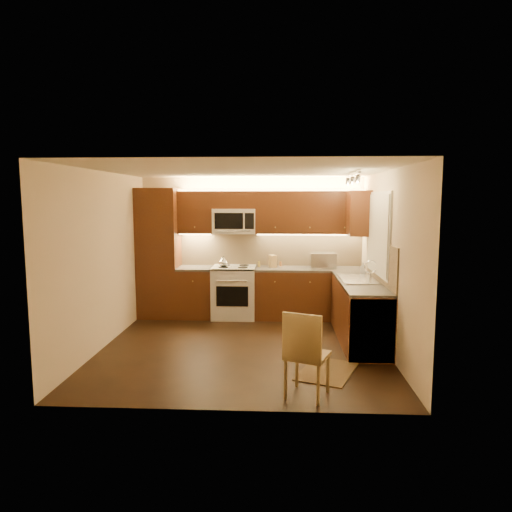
# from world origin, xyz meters

# --- Properties ---
(floor) EXTENTS (4.00, 4.00, 0.01)m
(floor) POSITION_xyz_m (0.00, 0.00, 0.00)
(floor) COLOR black
(floor) RESTS_ON ground
(ceiling) EXTENTS (4.00, 4.00, 0.01)m
(ceiling) POSITION_xyz_m (0.00, 0.00, 2.50)
(ceiling) COLOR beige
(ceiling) RESTS_ON ground
(wall_back) EXTENTS (4.00, 0.01, 2.50)m
(wall_back) POSITION_xyz_m (0.00, 2.00, 1.25)
(wall_back) COLOR beige
(wall_back) RESTS_ON ground
(wall_front) EXTENTS (4.00, 0.01, 2.50)m
(wall_front) POSITION_xyz_m (0.00, -2.00, 1.25)
(wall_front) COLOR beige
(wall_front) RESTS_ON ground
(wall_left) EXTENTS (0.01, 4.00, 2.50)m
(wall_left) POSITION_xyz_m (-2.00, 0.00, 1.25)
(wall_left) COLOR beige
(wall_left) RESTS_ON ground
(wall_right) EXTENTS (0.01, 4.00, 2.50)m
(wall_right) POSITION_xyz_m (2.00, 0.00, 1.25)
(wall_right) COLOR beige
(wall_right) RESTS_ON ground
(pantry) EXTENTS (0.70, 0.60, 2.30)m
(pantry) POSITION_xyz_m (-1.65, 1.70, 1.15)
(pantry) COLOR #481D0F
(pantry) RESTS_ON floor
(base_cab_back_left) EXTENTS (0.62, 0.60, 0.86)m
(base_cab_back_left) POSITION_xyz_m (-0.99, 1.70, 0.43)
(base_cab_back_left) COLOR #481D0F
(base_cab_back_left) RESTS_ON floor
(counter_back_left) EXTENTS (0.62, 0.60, 0.04)m
(counter_back_left) POSITION_xyz_m (-0.99, 1.70, 0.88)
(counter_back_left) COLOR #312F2D
(counter_back_left) RESTS_ON base_cab_back_left
(base_cab_back_right) EXTENTS (1.92, 0.60, 0.86)m
(base_cab_back_right) POSITION_xyz_m (1.04, 1.70, 0.43)
(base_cab_back_right) COLOR #481D0F
(base_cab_back_right) RESTS_ON floor
(counter_back_right) EXTENTS (1.92, 0.60, 0.04)m
(counter_back_right) POSITION_xyz_m (1.04, 1.70, 0.88)
(counter_back_right) COLOR #312F2D
(counter_back_right) RESTS_ON base_cab_back_right
(base_cab_right) EXTENTS (0.60, 2.00, 0.86)m
(base_cab_right) POSITION_xyz_m (1.70, 0.40, 0.43)
(base_cab_right) COLOR #481D0F
(base_cab_right) RESTS_ON floor
(counter_right) EXTENTS (0.60, 2.00, 0.04)m
(counter_right) POSITION_xyz_m (1.70, 0.40, 0.88)
(counter_right) COLOR #312F2D
(counter_right) RESTS_ON base_cab_right
(dishwasher) EXTENTS (0.58, 0.60, 0.84)m
(dishwasher) POSITION_xyz_m (1.70, -0.30, 0.43)
(dishwasher) COLOR silver
(dishwasher) RESTS_ON floor
(backsplash_back) EXTENTS (3.30, 0.02, 0.60)m
(backsplash_back) POSITION_xyz_m (0.35, 1.99, 1.20)
(backsplash_back) COLOR tan
(backsplash_back) RESTS_ON wall_back
(backsplash_right) EXTENTS (0.02, 2.00, 0.60)m
(backsplash_right) POSITION_xyz_m (1.99, 0.40, 1.20)
(backsplash_right) COLOR tan
(backsplash_right) RESTS_ON wall_right
(upper_cab_back_left) EXTENTS (0.62, 0.35, 0.75)m
(upper_cab_back_left) POSITION_xyz_m (-0.99, 1.82, 1.88)
(upper_cab_back_left) COLOR #481D0F
(upper_cab_back_left) RESTS_ON wall_back
(upper_cab_back_right) EXTENTS (1.92, 0.35, 0.75)m
(upper_cab_back_right) POSITION_xyz_m (1.04, 1.82, 1.88)
(upper_cab_back_right) COLOR #481D0F
(upper_cab_back_right) RESTS_ON wall_back
(upper_cab_bridge) EXTENTS (0.76, 0.35, 0.31)m
(upper_cab_bridge) POSITION_xyz_m (-0.30, 1.82, 2.09)
(upper_cab_bridge) COLOR #481D0F
(upper_cab_bridge) RESTS_ON wall_back
(upper_cab_right_corner) EXTENTS (0.35, 0.50, 0.75)m
(upper_cab_right_corner) POSITION_xyz_m (1.82, 1.40, 1.88)
(upper_cab_right_corner) COLOR #481D0F
(upper_cab_right_corner) RESTS_ON wall_right
(stove) EXTENTS (0.76, 0.65, 0.92)m
(stove) POSITION_xyz_m (-0.30, 1.68, 0.46)
(stove) COLOR silver
(stove) RESTS_ON floor
(microwave) EXTENTS (0.76, 0.38, 0.44)m
(microwave) POSITION_xyz_m (-0.30, 1.81, 1.72)
(microwave) COLOR silver
(microwave) RESTS_ON wall_back
(window_frame) EXTENTS (0.03, 1.44, 1.24)m
(window_frame) POSITION_xyz_m (1.99, 0.55, 1.60)
(window_frame) COLOR silver
(window_frame) RESTS_ON wall_right
(window_blinds) EXTENTS (0.02, 1.36, 1.16)m
(window_blinds) POSITION_xyz_m (1.97, 0.55, 1.60)
(window_blinds) COLOR silver
(window_blinds) RESTS_ON wall_right
(sink) EXTENTS (0.52, 0.86, 0.15)m
(sink) POSITION_xyz_m (1.70, 0.55, 0.98)
(sink) COLOR silver
(sink) RESTS_ON counter_right
(faucet) EXTENTS (0.20, 0.04, 0.30)m
(faucet) POSITION_xyz_m (1.88, 0.55, 1.05)
(faucet) COLOR silver
(faucet) RESTS_ON counter_right
(track_light_bar) EXTENTS (0.04, 1.20, 0.03)m
(track_light_bar) POSITION_xyz_m (1.55, 0.40, 2.46)
(track_light_bar) COLOR silver
(track_light_bar) RESTS_ON ceiling
(kettle) EXTENTS (0.18, 0.18, 0.20)m
(kettle) POSITION_xyz_m (-0.48, 1.58, 1.02)
(kettle) COLOR silver
(kettle) RESTS_ON stove
(toaster_oven) EXTENTS (0.45, 0.34, 0.27)m
(toaster_oven) POSITION_xyz_m (1.27, 1.73, 1.03)
(toaster_oven) COLOR silver
(toaster_oven) RESTS_ON counter_back_right
(knife_block) EXTENTS (0.16, 0.18, 0.22)m
(knife_block) POSITION_xyz_m (0.39, 1.77, 1.01)
(knife_block) COLOR #A37A49
(knife_block) RESTS_ON counter_back_right
(spice_jar_a) EXTENTS (0.05, 0.05, 0.11)m
(spice_jar_a) POSITION_xyz_m (0.45, 1.82, 0.95)
(spice_jar_a) COLOR silver
(spice_jar_a) RESTS_ON counter_back_right
(spice_jar_b) EXTENTS (0.05, 0.05, 0.09)m
(spice_jar_b) POSITION_xyz_m (0.53, 1.89, 0.94)
(spice_jar_b) COLOR brown
(spice_jar_b) RESTS_ON counter_back_right
(spice_jar_c) EXTENTS (0.04, 0.04, 0.09)m
(spice_jar_c) POSITION_xyz_m (0.14, 1.94, 0.94)
(spice_jar_c) COLOR silver
(spice_jar_c) RESTS_ON counter_back_right
(spice_jar_d) EXTENTS (0.05, 0.05, 0.10)m
(spice_jar_d) POSITION_xyz_m (0.14, 1.81, 0.95)
(spice_jar_d) COLOR #AE9134
(spice_jar_d) RESTS_ON counter_back_right
(soap_bottle) EXTENTS (0.10, 0.10, 0.18)m
(soap_bottle) POSITION_xyz_m (1.87, 1.15, 0.99)
(soap_bottle) COLOR silver
(soap_bottle) RESTS_ON counter_right
(rug) EXTENTS (0.87, 1.04, 0.01)m
(rug) POSITION_xyz_m (1.10, -0.90, 0.01)
(rug) COLOR black
(rug) RESTS_ON floor
(dining_chair) EXTENTS (0.54, 0.54, 0.95)m
(dining_chair) POSITION_xyz_m (0.81, -1.61, 0.47)
(dining_chair) COLOR #A37A49
(dining_chair) RESTS_ON floor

